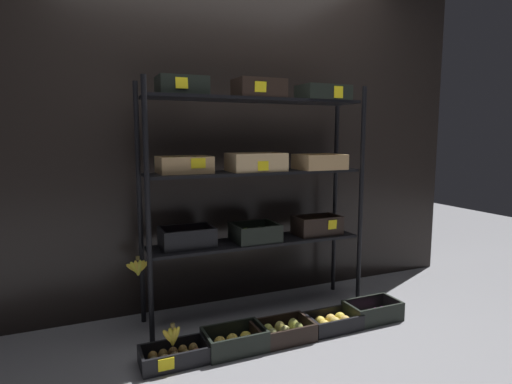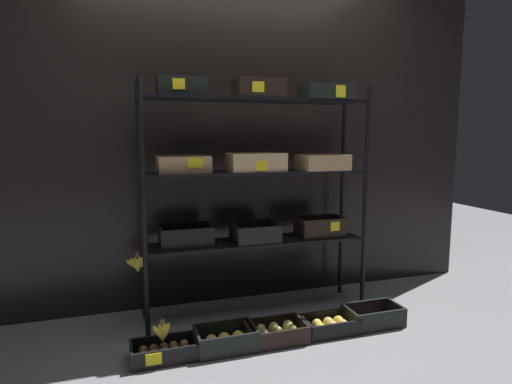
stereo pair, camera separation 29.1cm
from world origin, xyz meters
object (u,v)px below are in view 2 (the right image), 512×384
at_px(crate_ground_plum, 373,318).
at_px(banana_bunch_loose, 162,332).
at_px(crate_ground_pear, 276,333).
at_px(crate_ground_right_apple_gold, 330,325).
at_px(crate_ground_kiwi, 164,352).
at_px(display_rack, 256,173).
at_px(crate_ground_apple_gold, 226,341).

distance_m(crate_ground_plum, banana_bunch_loose, 1.38).
height_order(crate_ground_pear, crate_ground_right_apple_gold, crate_ground_pear).
relative_size(crate_ground_kiwi, crate_ground_pear, 1.01).
bearing_deg(display_rack, crate_ground_right_apple_gold, -50.05).
bearing_deg(crate_ground_kiwi, crate_ground_plum, 0.71).
xyz_separation_m(crate_ground_pear, banana_bunch_loose, (-0.68, -0.00, 0.11)).
bearing_deg(display_rack, crate_ground_plum, -31.75).
bearing_deg(crate_ground_apple_gold, crate_ground_right_apple_gold, 0.56).
bearing_deg(banana_bunch_loose, crate_ground_plum, 0.56).
distance_m(display_rack, crate_ground_pear, 1.04).
height_order(crate_ground_kiwi, crate_ground_pear, crate_ground_pear).
xyz_separation_m(crate_ground_apple_gold, crate_ground_plum, (1.01, 0.01, -0.00)).
bearing_deg(crate_ground_right_apple_gold, crate_ground_plum, 1.10).
bearing_deg(crate_ground_plum, display_rack, 148.25).
height_order(display_rack, crate_ground_pear, display_rack).
xyz_separation_m(crate_ground_pear, crate_ground_right_apple_gold, (0.37, 0.00, -0.01)).
bearing_deg(crate_ground_apple_gold, display_rack, 53.35).
bearing_deg(crate_ground_right_apple_gold, crate_ground_kiwi, -179.41).
distance_m(display_rack, crate_ground_right_apple_gold, 1.10).
xyz_separation_m(crate_ground_right_apple_gold, crate_ground_plum, (0.32, 0.01, 0.00)).
distance_m(crate_ground_right_apple_gold, banana_bunch_loose, 1.06).
bearing_deg(crate_ground_kiwi, banana_bunch_loose, 152.67).
relative_size(crate_ground_apple_gold, crate_ground_plum, 0.97).
xyz_separation_m(display_rack, banana_bunch_loose, (-0.69, -0.44, -0.84)).
xyz_separation_m(crate_ground_pear, crate_ground_plum, (0.69, 0.01, -0.00)).
bearing_deg(crate_ground_plum, banana_bunch_loose, -179.44).
relative_size(crate_ground_kiwi, banana_bunch_loose, 2.79).
relative_size(crate_ground_pear, banana_bunch_loose, 2.76).
bearing_deg(crate_ground_plum, crate_ground_pear, -179.14).
xyz_separation_m(display_rack, crate_ground_plum, (0.69, -0.42, -0.95)).
bearing_deg(crate_ground_kiwi, crate_ground_apple_gold, 0.66).
relative_size(crate_ground_right_apple_gold, crate_ground_plum, 0.94).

